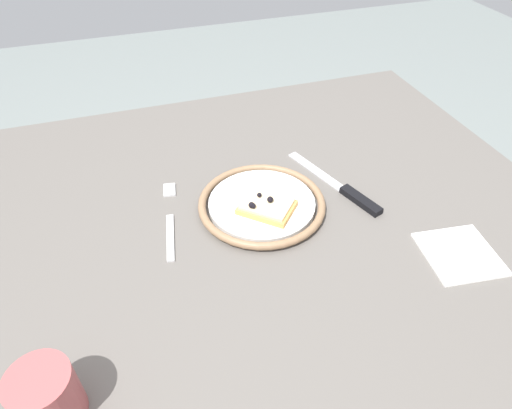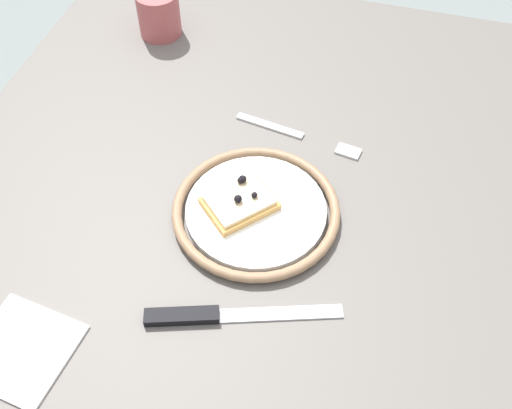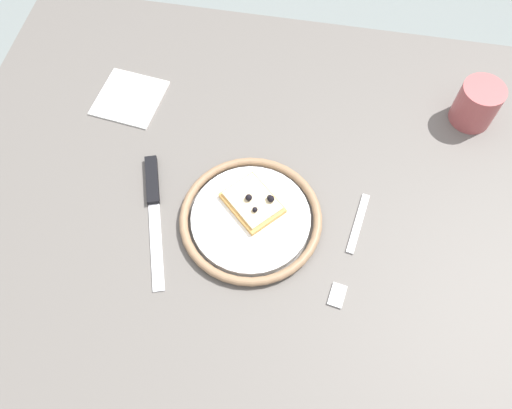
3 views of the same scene
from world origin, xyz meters
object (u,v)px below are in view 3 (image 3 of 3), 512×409
dining_table (256,235)px  napkin (130,98)px  knife (153,197)px  cup (477,104)px  plate (251,218)px  fork (351,249)px  pizza_slice_near (253,202)px

dining_table → napkin: (0.27, -0.20, 0.08)m
knife → cup: size_ratio=2.97×
plate → fork: bearing=172.4°
fork → pizza_slice_near: bearing=-15.2°
plate → fork: 0.16m
knife → cup: (-0.52, -0.26, 0.03)m
plate → pizza_slice_near: size_ratio=2.02×
cup → knife: bearing=26.9°
pizza_slice_near → cup: 0.43m
plate → cup: size_ratio=2.91×
pizza_slice_near → fork: 0.17m
dining_table → pizza_slice_near: size_ratio=9.52×
plate → napkin: bearing=-38.2°
napkin → dining_table: bearing=144.2°
dining_table → napkin: 0.35m
pizza_slice_near → napkin: size_ratio=0.99×
knife → fork: bearing=174.0°
pizza_slice_near → fork: (-0.16, 0.04, -0.02)m
fork → plate: bearing=-7.6°
pizza_slice_near → knife: bearing=3.5°
dining_table → napkin: bearing=-35.8°
pizza_slice_near → fork: pizza_slice_near is taller
knife → cup: bearing=-153.1°
cup → napkin: (0.62, 0.06, -0.04)m
plate → fork: (-0.16, 0.02, -0.01)m
plate → cup: bearing=-142.0°
pizza_slice_near → fork: size_ratio=0.56×
pizza_slice_near → plate: bearing=92.2°
plate → pizza_slice_near: bearing=-87.8°
knife → napkin: knife is taller
knife → fork: (-0.33, 0.03, -0.00)m
dining_table → pizza_slice_near: pizza_slice_near is taller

